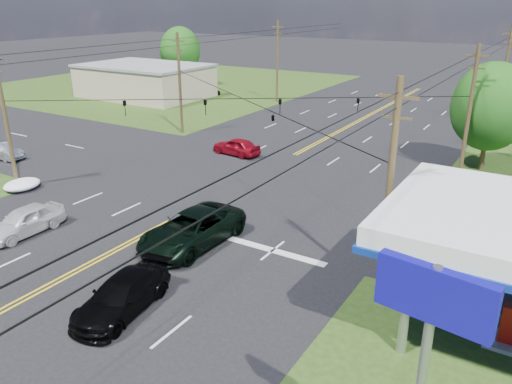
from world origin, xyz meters
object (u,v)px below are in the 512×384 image
Objects in this scene: retail_nw at (145,82)px; suv_black at (122,295)px; pole_sw at (5,117)px; pole_right_far at (504,76)px; sedan_silver at (2,151)px; pole_se at (389,189)px; pole_nw at (180,82)px; pickup_dkgreen at (192,229)px; pole_ne at (469,112)px; pickup_white at (25,221)px; tree_right_a at (491,107)px; tree_far_l at (180,51)px; pole_left_far at (277,61)px; polesign_se at (427,342)px.

retail_nw is 3.14× the size of suv_black.
pole_right_far is at bearing 54.90° from pole_sw.
retail_nw is 29.29m from sedan_silver.
pole_nw is at bearing 145.30° from pole_se.
pole_right_far is 39.16m from pickup_dkgreen.
pole_ne is (26.00, 18.00, 0.00)m from pole_sw.
pole_nw is 30.65m from suv_black.
pole_nw reaches higher than retail_nw.
pole_right_far is at bearing 70.90° from suv_black.
pole_ne is 0.95× the size of pole_right_far.
pole_se and pole_nw have the same top height.
tree_right_a is at bearing 51.84° from pickup_white.
sedan_silver is at bearing -156.29° from pole_ne.
suv_black is (36.32, -47.94, -4.46)m from tree_far_l.
pole_left_far is (-26.00, 37.00, 0.25)m from pole_se.
pole_left_far reaches higher than pole_nw.
pickup_white is at bearing -114.40° from pole_right_far.
pickup_white is (-18.77, -22.38, -4.15)m from pole_ne.
tree_far_l is at bearing 133.49° from polesign_se.
pole_nw is 1.00× the size of pole_ne.
pole_nw is at bearing 90.00° from pole_sw.
pole_sw is 1.09× the size of tree_far_l.
suv_black is at bearing -141.37° from pole_se.
pole_right_far is at bearing -47.03° from sedan_silver.
pole_ne is at bearing -68.74° from sedan_silver.
pole_ne is at bearing -27.07° from tree_far_l.
sedan_silver is (-33.02, 3.50, -4.26)m from pole_se.
pole_ne is 0.95× the size of pole_left_far.
pole_right_far is at bearing 77.09° from pickup_dkgreen.
polesign_se reaches higher than retail_nw.
pole_nw is 1.16× the size of tree_right_a.
pickup_white is at bearing -154.86° from pickup_dkgreen.
retail_nw is at bearing 124.17° from pickup_white.
pole_sw is 2.39× the size of sedan_silver.
pole_ne is at bearing -90.00° from pole_right_far.
pole_left_far is 1.54× the size of pickup_dkgreen.
pickup_dkgreen is 9.54m from pickup_white.
pole_se is 11.43m from polesign_se.
pole_se is 33.47m from sedan_silver.
pickup_white is (26.23, -45.38, -4.43)m from tree_far_l.
pole_nw is at bearing 107.66° from pickup_white.
pole_se is 1.00× the size of pole_ne.
pole_se reaches higher than sedan_silver.
pole_ne is 2.11× the size of pickup_white.
pole_ne reaches higher than pickup_white.
pole_ne reaches higher than sedan_silver.
suv_black is (-9.68, -27.94, -4.13)m from tree_right_a.
pole_right_far is at bearing -5.08° from tree_far_l.
tree_right_a reaches higher than suv_black.
pole_sw is at bearing -145.30° from pole_ne.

